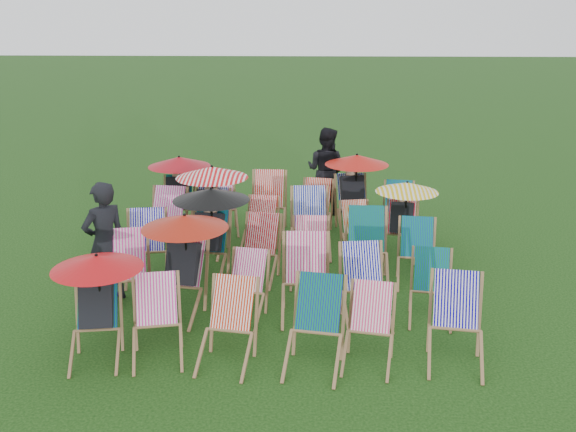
{
  "coord_description": "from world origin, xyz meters",
  "views": [
    {
      "loc": [
        0.49,
        -8.73,
        3.83
      ],
      "look_at": [
        0.12,
        0.4,
        0.9
      ],
      "focal_mm": 40.0,
      "sensor_mm": 36.0,
      "label": 1
    }
  ],
  "objects_px": {
    "deckchair_5": "(456,324)",
    "deckchair_29": "(398,209)",
    "deckchair_0": "(96,306)",
    "person_rear": "(326,170)",
    "person_left": "(105,243)"
  },
  "relations": [
    {
      "from": "deckchair_0",
      "to": "person_left",
      "type": "xyz_separation_m",
      "value": [
        -0.36,
        1.52,
        0.2
      ]
    },
    {
      "from": "deckchair_0",
      "to": "deckchair_5",
      "type": "xyz_separation_m",
      "value": [
        4.07,
        0.04,
        -0.16
      ]
    },
    {
      "from": "person_left",
      "to": "person_rear",
      "type": "distance_m",
      "value": 5.26
    },
    {
      "from": "deckchair_29",
      "to": "deckchair_0",
      "type": "bearing_deg",
      "value": -123.56
    },
    {
      "from": "person_left",
      "to": "deckchair_29",
      "type": "bearing_deg",
      "value": 169.8
    },
    {
      "from": "deckchair_29",
      "to": "person_left",
      "type": "height_order",
      "value": "person_left"
    },
    {
      "from": "deckchair_0",
      "to": "person_rear",
      "type": "relative_size",
      "value": 0.72
    },
    {
      "from": "deckchair_5",
      "to": "person_left",
      "type": "xyz_separation_m",
      "value": [
        -4.43,
        1.48,
        0.37
      ]
    },
    {
      "from": "deckchair_0",
      "to": "deckchair_29",
      "type": "distance_m",
      "value": 6.01
    },
    {
      "from": "deckchair_5",
      "to": "person_rear",
      "type": "distance_m",
      "value": 5.93
    },
    {
      "from": "deckchair_0",
      "to": "person_rear",
      "type": "distance_m",
      "value": 6.39
    },
    {
      "from": "deckchair_29",
      "to": "person_rear",
      "type": "relative_size",
      "value": 0.53
    },
    {
      "from": "deckchair_5",
      "to": "person_rear",
      "type": "xyz_separation_m",
      "value": [
        -1.37,
        5.76,
        0.36
      ]
    },
    {
      "from": "deckchair_0",
      "to": "deckchair_5",
      "type": "height_order",
      "value": "deckchair_0"
    },
    {
      "from": "deckchair_5",
      "to": "deckchair_29",
      "type": "relative_size",
      "value": 1.08
    }
  ]
}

